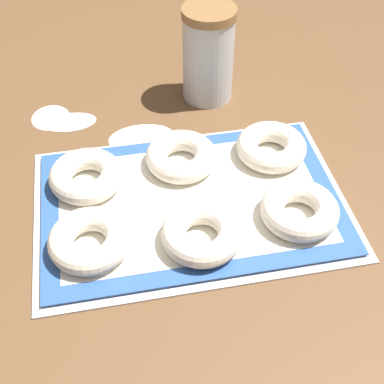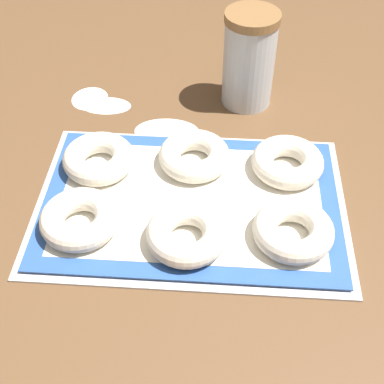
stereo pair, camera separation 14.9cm
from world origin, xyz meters
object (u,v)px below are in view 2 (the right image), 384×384
at_px(bagel_front_left, 80,219).
at_px(bagel_back_center, 193,156).
at_px(bagel_front_center, 184,234).
at_px(bagel_back_right, 287,162).
at_px(baking_tray, 192,203).
at_px(flour_canister, 249,59).
at_px(bagel_front_right, 293,230).
at_px(bagel_back_left, 99,158).

bearing_deg(bagel_front_left, bagel_back_center, 43.94).
bearing_deg(bagel_back_center, bagel_front_center, -90.35).
relative_size(bagel_back_center, bagel_back_right, 1.00).
bearing_deg(baking_tray, bagel_back_right, 27.64).
xyz_separation_m(baking_tray, bagel_front_center, (-0.01, -0.09, 0.03)).
height_order(bagel_front_center, flour_canister, flour_canister).
xyz_separation_m(baking_tray, bagel_front_left, (-0.16, -0.07, 0.03)).
distance_m(bagel_front_left, bagel_front_center, 0.16).
bearing_deg(bagel_front_right, bagel_front_left, 179.93).
distance_m(bagel_back_left, flour_canister, 0.34).
relative_size(bagel_front_left, bagel_back_center, 1.00).
height_order(bagel_front_center, bagel_back_right, same).
distance_m(bagel_front_center, bagel_front_right, 0.16).
height_order(bagel_front_center, bagel_back_center, same).
height_order(baking_tray, bagel_front_right, bagel_front_right).
bearing_deg(bagel_back_left, flour_canister, 41.91).
xyz_separation_m(bagel_front_left, bagel_back_left, (0.00, 0.13, 0.00)).
relative_size(bagel_front_left, flour_canister, 0.65).
bearing_deg(bagel_back_left, bagel_front_left, -91.02).
bearing_deg(flour_canister, bagel_back_right, -72.30).
bearing_deg(bagel_back_center, bagel_back_left, -173.55).
height_order(baking_tray, bagel_back_right, bagel_back_right).
bearing_deg(bagel_front_right, flour_canister, 100.54).
xyz_separation_m(bagel_front_right, bagel_back_center, (-0.16, 0.15, 0.00)).
xyz_separation_m(bagel_front_center, bagel_back_left, (-0.15, 0.15, 0.00)).
distance_m(baking_tray, bagel_back_left, 0.18).
distance_m(bagel_front_center, bagel_back_right, 0.23).
bearing_deg(flour_canister, bagel_front_left, -124.94).
distance_m(bagel_back_center, flour_canister, 0.23).
relative_size(bagel_front_left, bagel_back_left, 1.00).
bearing_deg(flour_canister, bagel_front_right, -79.46).
relative_size(bagel_back_center, flour_canister, 0.65).
xyz_separation_m(bagel_front_right, flour_canister, (-0.07, 0.36, 0.06)).
relative_size(bagel_front_center, bagel_front_right, 1.00).
bearing_deg(baking_tray, bagel_back_left, 157.19).
relative_size(baking_tray, bagel_front_right, 4.11).
distance_m(bagel_front_left, bagel_back_right, 0.35).
height_order(bagel_back_right, flour_canister, flour_canister).
distance_m(bagel_front_right, flour_canister, 0.37).
bearing_deg(bagel_front_center, bagel_front_left, 173.55).
bearing_deg(flour_canister, bagel_back_center, -113.96).
distance_m(bagel_front_center, bagel_back_left, 0.22).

